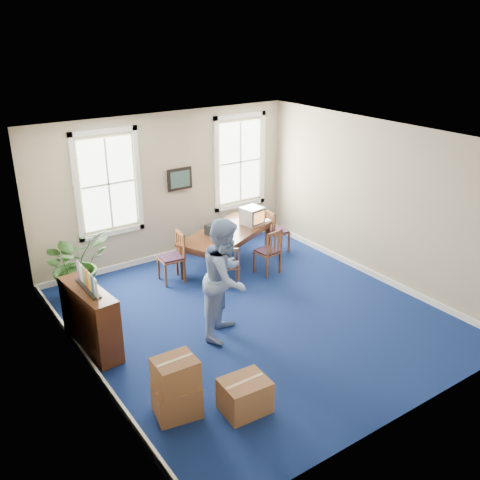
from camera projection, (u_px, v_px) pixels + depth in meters
floor at (254, 316)px, 9.61m from camera, size 6.50×6.50×0.00m
ceiling at (256, 139)px, 8.40m from camera, size 6.50×6.50×0.00m
wall_back at (167, 187)px, 11.48m from camera, size 6.50×0.00×6.50m
wall_front at (411, 314)px, 6.52m from camera, size 6.50×0.00×6.50m
wall_left at (81, 278)px, 7.44m from camera, size 0.00×6.50×6.50m
wall_right at (378, 202)px, 10.57m from camera, size 0.00×6.50×6.50m
baseboard_back at (171, 253)px, 12.05m from camera, size 6.00×0.04×0.12m
baseboard_left at (94, 369)px, 8.04m from camera, size 0.04×6.50×0.12m
baseboard_right at (370, 272)px, 11.14m from camera, size 0.04×6.50×0.12m
window_left at (108, 184)px, 10.67m from camera, size 1.40×0.12×2.20m
window_right at (240, 162)px, 12.35m from camera, size 1.40×0.12×2.20m
wall_picture at (180, 179)px, 11.55m from camera, size 0.58×0.06×0.48m
conference_table at (228, 248)px, 11.48m from camera, size 2.53×1.91×0.79m
crt_tv at (252, 216)px, 11.65m from camera, size 0.49×0.52×0.38m
game_console at (265, 221)px, 11.84m from camera, size 0.21×0.25×0.05m
equipment_bag at (216, 228)px, 11.19m from camera, size 0.48×0.38×0.21m
chair_near_left at (229, 265)px, 10.62m from camera, size 0.51×0.51×0.85m
chair_near_right at (267, 251)px, 11.09m from camera, size 0.49×0.49×0.98m
chair_end_left at (171, 257)px, 10.72m from camera, size 0.51×0.51×1.04m
chair_end_right at (278, 231)px, 12.15m from camera, size 0.49×0.49×0.98m
man at (226, 278)px, 8.72m from camera, size 1.27×1.23×2.05m
credenza at (91, 320)px, 8.44m from camera, size 0.52×1.40×1.07m
brochure_rack at (87, 279)px, 8.18m from camera, size 0.22×0.79×0.34m
potted_plant at (76, 264)px, 10.04m from camera, size 1.45×1.33×1.37m
cardboard_boxes at (187, 376)px, 7.25m from camera, size 1.72×1.72×0.90m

